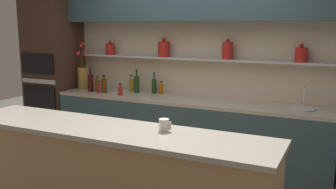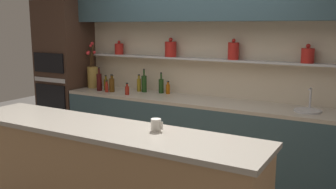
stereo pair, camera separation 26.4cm
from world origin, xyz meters
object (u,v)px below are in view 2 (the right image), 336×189
object	(u,v)px
bottle_oil_3	(139,85)
bottle_sauce_10	(100,84)
bottle_wine_1	(161,85)
bottle_spirit_9	(112,85)
bottle_sauce_2	(168,89)
bottle_wine_6	(144,83)
bottle_oil_8	(112,84)
flower_vase	(93,75)
bottle_sauce_5	(107,87)
sink_fixture	(308,109)
bottle_wine_4	(99,82)
bottle_sauce_7	(127,90)
oven_tower	(65,74)
bottle_oil_0	(106,84)
coffee_mug	(156,125)

from	to	relation	value
bottle_oil_3	bottle_sauce_10	xyz separation A→B (m)	(-0.59, -0.12, -0.02)
bottle_wine_1	bottle_spirit_9	world-z (taller)	bottle_wine_1
bottle_sauce_2	bottle_wine_6	distance (m)	0.36
bottle_sauce_2	bottle_oil_8	world-z (taller)	bottle_oil_8
flower_vase	bottle_wine_6	world-z (taller)	flower_vase
bottle_wine_1	bottle_oil_8	distance (m)	0.72
bottle_sauce_5	flower_vase	bearing A→B (deg)	154.50
sink_fixture	bottle_sauce_5	bearing A→B (deg)	-177.00
bottle_wine_4	bottle_sauce_10	size ratio (longest dim) A/B	1.83
bottle_sauce_2	sink_fixture	bearing A→B (deg)	-5.26
bottle_sauce_7	sink_fixture	bearing A→B (deg)	4.20
bottle_sauce_2	bottle_sauce_5	distance (m)	0.86
oven_tower	bottle_sauce_7	xyz separation A→B (m)	(1.27, -0.15, -0.11)
flower_vase	bottle_oil_0	bearing A→B (deg)	-13.27
bottle_sauce_7	bottle_oil_8	world-z (taller)	bottle_oil_8
sink_fixture	bottle_wine_4	distance (m)	2.81
bottle_sauce_2	bottle_spirit_9	size ratio (longest dim) A/B	0.71
bottle_sauce_2	bottle_oil_8	bearing A→B (deg)	-168.31
coffee_mug	bottle_oil_0	bearing A→B (deg)	137.83
sink_fixture	bottle_wine_1	world-z (taller)	bottle_wine_1
bottle_wine_4	bottle_sauce_5	bearing A→B (deg)	-14.43
flower_vase	bottle_sauce_7	size ratio (longest dim) A/B	4.21
coffee_mug	bottle_spirit_9	bearing A→B (deg)	136.51
oven_tower	bottle_spirit_9	xyz separation A→B (m)	(0.95, -0.07, -0.08)
bottle_sauce_5	bottle_wine_6	size ratio (longest dim) A/B	0.51
bottle_wine_6	bottle_wine_1	bearing A→B (deg)	11.21
oven_tower	bottle_wine_6	bearing A→B (deg)	5.84
bottle_spirit_9	bottle_sauce_10	distance (m)	0.30
sink_fixture	bottle_oil_8	xyz separation A→B (m)	(-2.65, 0.00, 0.06)
bottle_wine_6	bottle_oil_0	bearing A→B (deg)	-166.52
sink_fixture	bottle_sauce_7	xyz separation A→B (m)	(-2.27, -0.17, 0.04)
flower_vase	bottle_sauce_5	size ratio (longest dim) A/B	4.12
bottle_sauce_5	coffee_mug	distance (m)	2.42
bottle_sauce_2	bottle_spirit_9	distance (m)	0.80
bottle_wine_4	bottle_sauce_5	size ratio (longest dim) A/B	2.03
oven_tower	bottle_wine_4	world-z (taller)	oven_tower
sink_fixture	bottle_sauce_2	distance (m)	1.84
bottle_sauce_2	bottle_wine_6	size ratio (longest dim) A/B	0.54
bottle_oil_0	bottle_sauce_2	world-z (taller)	bottle_oil_0
oven_tower	sink_fixture	xyz separation A→B (m)	(3.54, 0.01, -0.15)
bottle_oil_0	flower_vase	bearing A→B (deg)	166.73
bottle_oil_3	bottle_spirit_9	world-z (taller)	bottle_spirit_9
bottle_oil_3	bottle_spirit_9	xyz separation A→B (m)	(-0.31, -0.21, 0.00)
bottle_oil_3	coffee_mug	xyz separation A→B (m)	(1.44, -1.87, 0.05)
oven_tower	bottle_wine_1	bearing A→B (deg)	6.68
bottle_sauce_10	bottle_sauce_5	bearing A→B (deg)	-31.75
bottle_oil_0	coffee_mug	size ratio (longest dim) A/B	2.12
bottle_oil_8	coffee_mug	distance (m)	2.52
bottle_wine_1	bottle_spirit_9	distance (m)	0.70
bottle_wine_4	bottle_spirit_9	xyz separation A→B (m)	(0.22, 0.01, -0.03)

